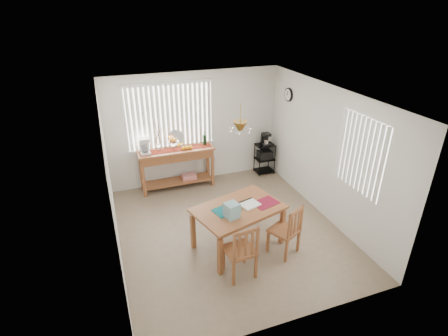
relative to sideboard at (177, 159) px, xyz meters
name	(u,v)px	position (x,y,z in m)	size (l,w,h in m)	color
ground	(229,230)	(0.51, -1.99, -0.72)	(4.00, 4.50, 0.01)	gray
room_shell	(229,148)	(0.51, -1.98, 0.98)	(4.20, 4.70, 2.70)	white
sideboard	(177,159)	(0.00, 0.00, 0.00)	(1.69, 0.48, 0.95)	#9B5C34
sideboard_items	(163,145)	(-0.28, 0.02, 0.39)	(1.61, 0.40, 0.73)	maroon
wire_cart	(265,156)	(2.21, 0.01, -0.26)	(0.45, 0.36, 0.76)	black
cart_items	(265,139)	(2.21, 0.02, 0.19)	(0.18, 0.21, 0.31)	black
dining_table	(238,212)	(0.50, -2.47, -0.02)	(1.67, 1.31, 0.79)	#9B5C34
table_items	(236,209)	(0.40, -2.63, 0.17)	(1.23, 0.56, 0.25)	#13656C
chair_left	(241,251)	(0.26, -3.18, -0.24)	(0.48, 0.48, 0.97)	#9B5C34
chair_right	(286,231)	(1.19, -2.94, -0.25)	(0.59, 0.59, 0.95)	#9B5C34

